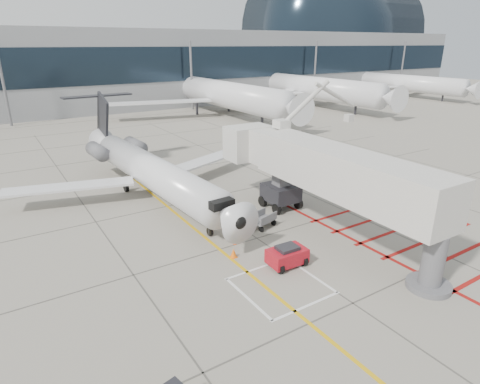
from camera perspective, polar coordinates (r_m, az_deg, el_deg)
ground_plane at (r=22.78m, az=8.25°, el=-10.39°), size 260.00×260.00×0.00m
regional_jet at (r=29.90m, az=-10.94°, el=4.45°), size 23.12×28.37×7.10m
jet_bridge at (r=24.84m, az=14.30°, el=1.43°), size 9.28×19.04×7.55m
pushback_tug at (r=22.50m, az=6.71°, el=-8.91°), size 2.17×1.41×1.24m
baggage_cart at (r=26.84m, az=3.29°, el=-3.94°), size 1.93×1.49×1.07m
ground_power_unit at (r=32.31m, az=17.98°, el=-0.10°), size 2.20×1.46×1.63m
cone_nose at (r=23.28m, az=-0.92°, el=-8.67°), size 0.39×0.39×0.55m
cone_side at (r=24.79m, az=-0.67°, el=-6.83°), size 0.35×0.35×0.48m
terminal_building at (r=87.83m, az=-17.89°, el=16.49°), size 180.00×28.00×14.00m
terminal_glass_band at (r=74.33m, az=-14.95°, el=17.00°), size 180.00×0.10×6.00m
terminal_dome at (r=118.61m, az=12.94°, el=21.11°), size 40.00×28.00×28.00m
bg_aircraft_c at (r=69.81m, az=-3.06°, el=16.10°), size 38.23×42.48×12.74m
bg_aircraft_d at (r=81.42m, az=9.71°, el=16.39°), size 37.58×41.76×12.53m
bg_aircraft_e at (r=102.43m, az=22.03°, el=15.54°), size 32.41×36.01×10.80m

